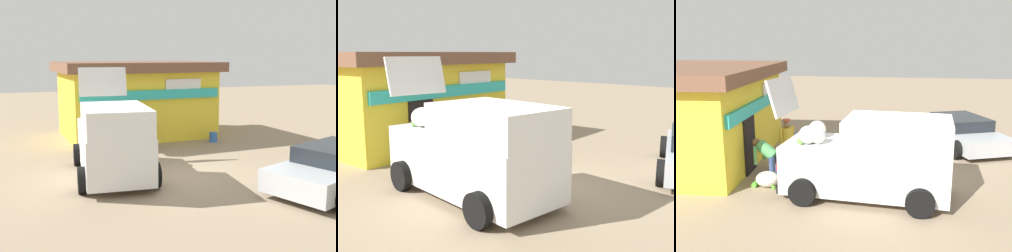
# 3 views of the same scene
# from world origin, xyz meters

# --- Properties ---
(ground_plane) EXTENTS (60.00, 60.00, 0.00)m
(ground_plane) POSITION_xyz_m (0.00, 0.00, 0.00)
(ground_plane) COLOR gray
(storefront_bar) EXTENTS (6.77, 4.94, 3.14)m
(storefront_bar) POSITION_xyz_m (0.80, 6.44, 1.61)
(storefront_bar) COLOR yellow
(storefront_bar) RESTS_ON ground_plane
(delivery_van) EXTENTS (2.33, 4.52, 3.02)m
(delivery_van) POSITION_xyz_m (-1.39, 0.59, 1.04)
(delivery_van) COLOR white
(delivery_van) RESTS_ON ground_plane
(vendor_standing) EXTENTS (0.50, 0.47, 1.61)m
(vendor_standing) POSITION_xyz_m (0.24, 3.32, 0.92)
(vendor_standing) COLOR navy
(vendor_standing) RESTS_ON ground_plane
(customer_bending) EXTENTS (0.59, 0.77, 1.24)m
(customer_bending) POSITION_xyz_m (-0.79, 3.58, 0.77)
(customer_bending) COLOR navy
(customer_bending) RESTS_ON ground_plane
(unloaded_banana_pile) EXTENTS (0.66, 0.75, 0.43)m
(unloaded_banana_pile) POSITION_xyz_m (-1.17, 3.49, 0.19)
(unloaded_banana_pile) COLOR silver
(unloaded_banana_pile) RESTS_ON ground_plane
(paint_bucket) EXTENTS (0.32, 0.32, 0.39)m
(paint_bucket) POSITION_xyz_m (3.35, 4.08, 0.19)
(paint_bucket) COLOR blue
(paint_bucket) RESTS_ON ground_plane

